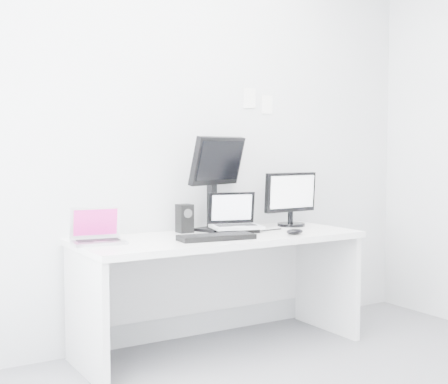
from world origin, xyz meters
The scene contains 11 objects.
back_wall centered at (0.00, 1.60, 1.35)m, with size 3.60×3.60×0.00m, color #BABDBF.
desk centered at (0.00, 1.25, 0.36)m, with size 1.80×0.70×0.73m, color white.
macbook centered at (-0.77, 1.29, 0.84)m, with size 0.29×0.22×0.22m, color #AEAEB3.
speaker centered at (-0.13, 1.47, 0.82)m, with size 0.09×0.09×0.18m, color black.
dell_laptop centered at (0.16, 1.31, 0.86)m, with size 0.31×0.24×0.26m, color silver.
rear_monitor centered at (0.09, 1.46, 1.05)m, with size 0.47×0.17×0.64m, color black.
samsung_monitor centered at (0.66, 1.39, 0.92)m, with size 0.42×0.19×0.39m, color black.
keyboard centered at (-0.12, 1.09, 0.75)m, with size 0.45×0.16×0.03m, color black.
mouse centered at (0.41, 1.02, 0.75)m, with size 0.12×0.07×0.04m, color black.
wall_note_0 centered at (0.45, 1.59, 1.62)m, with size 0.10×0.00×0.14m, color white.
wall_note_1 centered at (0.60, 1.59, 1.58)m, with size 0.09×0.00×0.13m, color white.
Camera 1 is at (-1.99, -2.08, 1.27)m, focal length 50.32 mm.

